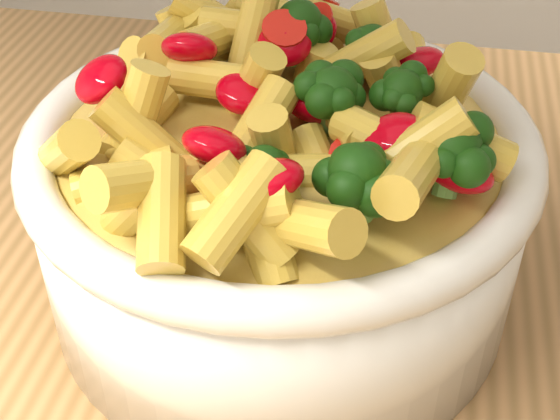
# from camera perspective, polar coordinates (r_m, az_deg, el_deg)

# --- Properties ---
(serving_bowl) EXTENTS (0.27, 0.27, 0.12)m
(serving_bowl) POSITION_cam_1_polar(r_m,az_deg,el_deg) (0.43, 0.00, 0.15)
(serving_bowl) COLOR white
(serving_bowl) RESTS_ON table
(pasta_salad) EXTENTS (0.21, 0.21, 0.05)m
(pasta_salad) POSITION_cam_1_polar(r_m,az_deg,el_deg) (0.39, 0.00, 8.48)
(pasta_salad) COLOR #EABA4A
(pasta_salad) RESTS_ON serving_bowl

